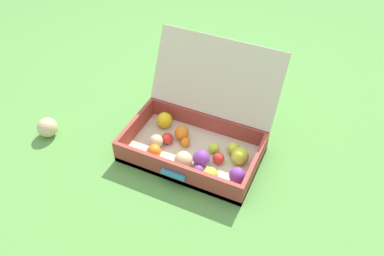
% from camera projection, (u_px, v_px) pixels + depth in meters
% --- Properties ---
extents(ground_plane, '(16.00, 16.00, 0.00)m').
position_uv_depth(ground_plane, '(179.00, 146.00, 1.87)').
color(ground_plane, '#569342').
extents(open_suitcase, '(0.61, 0.56, 0.44)m').
position_uv_depth(open_suitcase, '(199.00, 133.00, 1.80)').
color(open_suitcase, beige).
rests_on(open_suitcase, ground).
extents(stray_ball_on_grass, '(0.10, 0.10, 0.10)m').
position_uv_depth(stray_ball_on_grass, '(47.00, 127.00, 1.90)').
color(stray_ball_on_grass, '#D1B784').
rests_on(stray_ball_on_grass, ground).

